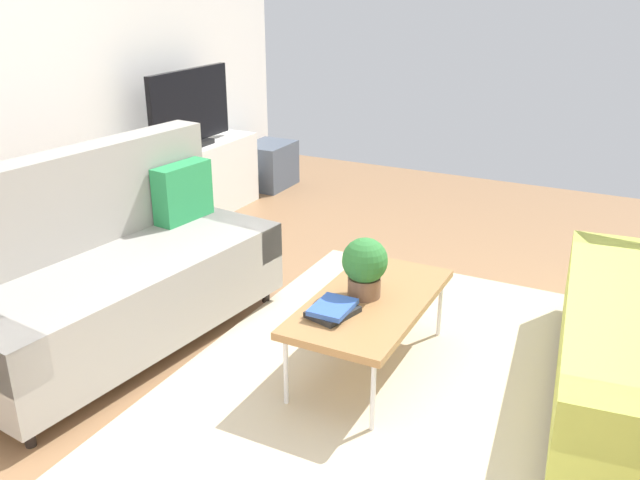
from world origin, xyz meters
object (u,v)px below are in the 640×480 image
(tv_console, at_px, (193,182))
(potted_plant, at_px, (365,265))
(table_book_0, at_px, (333,312))
(couch_beige, at_px, (113,271))
(storage_trunk, at_px, (269,165))
(bottle_1, at_px, (171,141))
(coffee_table, at_px, (371,303))
(vase_0, at_px, (139,153))
(bottle_0, at_px, (164,148))
(bottle_2, at_px, (179,138))
(tv, at_px, (190,109))

(tv_console, xyz_separation_m, potted_plant, (-1.55, -2.28, 0.27))
(potted_plant, distance_m, table_book_0, 0.31)
(couch_beige, xyz_separation_m, table_book_0, (0.13, -1.32, -0.01))
(storage_trunk, bearing_deg, bottle_1, 177.55)
(tv_console, bearing_deg, coffee_table, -123.79)
(potted_plant, height_order, vase_0, vase_0)
(tv_console, height_order, bottle_0, bottle_0)
(storage_trunk, height_order, vase_0, vase_0)
(storage_trunk, bearing_deg, bottle_0, 177.71)
(vase_0, bearing_deg, bottle_1, -18.02)
(couch_beige, bearing_deg, bottle_0, -144.10)
(tv_console, xyz_separation_m, vase_0, (-0.58, 0.05, 0.39))
(couch_beige, relative_size, table_book_0, 8.26)
(couch_beige, height_order, storage_trunk, couch_beige)
(table_book_0, relative_size, bottle_1, 1.13)
(couch_beige, height_order, bottle_2, couch_beige)
(tv_console, bearing_deg, couch_beige, -154.83)
(coffee_table, relative_size, potted_plant, 3.41)
(couch_beige, relative_size, potted_plant, 6.15)
(bottle_2, bearing_deg, bottle_1, 180.00)
(bottle_2, bearing_deg, couch_beige, -153.39)
(coffee_table, height_order, tv, tv)
(couch_beige, relative_size, bottle_2, 8.68)
(potted_plant, bearing_deg, bottle_2, 59.01)
(tv_console, relative_size, bottle_1, 6.56)
(coffee_table, xyz_separation_m, bottle_2, (1.36, 2.29, 0.36))
(couch_beige, bearing_deg, coffee_table, 111.38)
(tv, xyz_separation_m, bottle_0, (-0.40, -0.02, -0.24))
(coffee_table, bearing_deg, bottle_0, 63.10)
(bottle_2, bearing_deg, tv, 5.72)
(vase_0, bearing_deg, storage_trunk, -5.10)
(couch_beige, bearing_deg, vase_0, -138.29)
(storage_trunk, bearing_deg, vase_0, 174.90)
(couch_beige, xyz_separation_m, storage_trunk, (3.04, 0.81, -0.22))
(potted_plant, bearing_deg, bottle_1, 60.99)
(bottle_0, bearing_deg, table_book_0, -122.83)
(bottle_0, bearing_deg, couch_beige, -150.52)
(tv_console, height_order, tv, tv)
(tv, bearing_deg, potted_plant, -124.35)
(storage_trunk, distance_m, potted_plant, 3.45)
(couch_beige, distance_m, coffee_table, 1.47)
(storage_trunk, bearing_deg, coffee_table, -140.03)
(bottle_2, bearing_deg, table_book_0, -126.34)
(bottle_0, relative_size, bottle_2, 0.62)
(couch_beige, relative_size, storage_trunk, 3.81)
(tv_console, distance_m, bottle_0, 0.56)
(tv_console, distance_m, bottle_2, 0.48)
(potted_plant, bearing_deg, tv_console, 55.88)
(tv, relative_size, storage_trunk, 1.92)
(coffee_table, distance_m, tv_console, 2.80)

